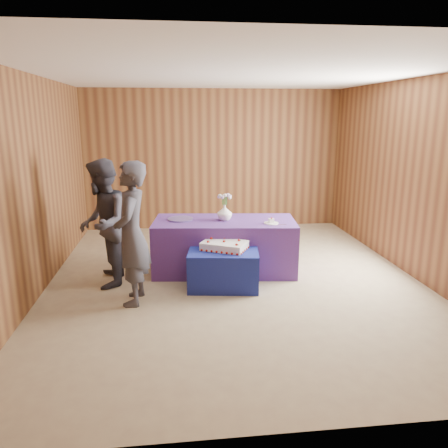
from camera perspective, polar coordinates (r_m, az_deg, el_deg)
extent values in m
plane|color=tan|center=(6.06, 1.36, -7.30)|extent=(6.00, 6.00, 0.00)
cube|color=brown|center=(8.66, -1.39, 8.38)|extent=(5.00, 0.04, 2.70)
cube|color=brown|center=(2.84, 10.02, -3.67)|extent=(5.00, 0.04, 2.70)
cube|color=brown|center=(5.90, -23.45, 4.57)|extent=(0.04, 6.00, 2.70)
cube|color=brown|center=(6.54, 23.77, 5.36)|extent=(0.04, 6.00, 2.70)
cube|color=white|center=(5.66, 1.52, 19.07)|extent=(5.00, 6.00, 0.04)
cube|color=navy|center=(5.78, -0.07, -5.73)|extent=(0.99, 0.82, 0.50)
cube|color=#4D328B|center=(6.30, 0.07, -2.84)|extent=(2.09, 1.12, 0.75)
cube|color=white|center=(5.70, 0.05, -2.82)|extent=(0.66, 0.59, 0.10)
sphere|color=#9C120C|center=(5.65, -3.25, -3.38)|extent=(0.03, 0.03, 0.03)
sphere|color=#9C120C|center=(5.45, 2.08, -4.01)|extent=(0.03, 0.03, 0.03)
sphere|color=#9C120C|center=(5.97, -1.80, -2.39)|extent=(0.03, 0.03, 0.03)
sphere|color=#9C120C|center=(5.79, 3.28, -2.95)|extent=(0.03, 0.03, 0.03)
sphere|color=#9C120C|center=(5.66, -1.86, -2.24)|extent=(0.03, 0.03, 0.03)
cone|color=#125121|center=(5.66, -1.62, -2.34)|extent=(0.02, 0.02, 0.02)
sphere|color=#9C120C|center=(5.70, 1.74, -2.10)|extent=(0.03, 0.03, 0.03)
cone|color=#125121|center=(5.71, 1.97, -2.20)|extent=(0.02, 0.02, 0.02)
sphere|color=#9C120C|center=(5.68, 0.05, -2.17)|extent=(0.03, 0.03, 0.03)
cone|color=#125121|center=(5.68, 0.28, -2.27)|extent=(0.02, 0.02, 0.02)
imported|color=white|center=(6.19, 0.07, 1.49)|extent=(0.25, 0.25, 0.22)
cylinder|color=#306A2A|center=(6.15, 0.37, 3.10)|extent=(0.01, 0.01, 0.13)
sphere|color=#C1A9DB|center=(6.15, 0.81, 3.72)|extent=(0.04, 0.04, 0.04)
cylinder|color=#306A2A|center=(6.17, 0.31, 3.13)|extent=(0.01, 0.01, 0.13)
sphere|color=white|center=(6.18, 0.66, 3.78)|extent=(0.04, 0.04, 0.04)
cylinder|color=#306A2A|center=(6.18, 0.19, 3.14)|extent=(0.01, 0.01, 0.13)
sphere|color=#C1A9DB|center=(6.21, 0.36, 3.82)|extent=(0.04, 0.04, 0.04)
cylinder|color=#306A2A|center=(6.18, 0.04, 3.15)|extent=(0.01, 0.01, 0.13)
sphere|color=white|center=(6.22, -0.01, 3.83)|extent=(0.04, 0.04, 0.04)
cylinder|color=#306A2A|center=(6.17, -0.11, 3.14)|extent=(0.01, 0.01, 0.13)
sphere|color=#C1A9DB|center=(6.20, -0.37, 3.81)|extent=(0.04, 0.04, 0.04)
cylinder|color=#306A2A|center=(6.16, -0.20, 3.11)|extent=(0.01, 0.01, 0.13)
sphere|color=white|center=(6.17, -0.61, 3.75)|extent=(0.04, 0.04, 0.04)
cylinder|color=#306A2A|center=(6.15, -0.22, 3.09)|extent=(0.01, 0.01, 0.13)
sphere|color=#C1A9DB|center=(6.13, -0.67, 3.68)|extent=(0.04, 0.04, 0.04)
cylinder|color=#306A2A|center=(6.13, -0.17, 3.06)|extent=(0.01, 0.01, 0.13)
sphere|color=white|center=(6.09, -0.53, 3.62)|extent=(0.04, 0.04, 0.04)
cylinder|color=#306A2A|center=(6.12, -0.05, 3.04)|extent=(0.01, 0.01, 0.13)
sphere|color=#C1A9DB|center=(6.07, -0.23, 3.58)|extent=(0.04, 0.04, 0.04)
cylinder|color=#306A2A|center=(6.12, 0.11, 3.04)|extent=(0.01, 0.01, 0.13)
sphere|color=white|center=(6.06, 0.16, 3.57)|extent=(0.04, 0.04, 0.04)
cylinder|color=#306A2A|center=(6.12, 0.25, 3.05)|extent=(0.01, 0.01, 0.13)
sphere|color=#C1A9DB|center=(6.07, 0.52, 3.59)|extent=(0.04, 0.04, 0.04)
cylinder|color=#306A2A|center=(6.14, 0.35, 3.07)|extent=(0.01, 0.01, 0.13)
sphere|color=white|center=(6.11, 0.76, 3.65)|extent=(0.04, 0.04, 0.04)
cylinder|color=#55468C|center=(6.26, -5.72, 0.65)|extent=(0.39, 0.39, 0.02)
cylinder|color=white|center=(6.05, 6.18, 0.12)|extent=(0.24, 0.24, 0.01)
cube|color=white|center=(6.04, 6.19, 0.45)|extent=(0.08, 0.07, 0.06)
sphere|color=#9C120C|center=(6.02, 6.24, 0.78)|extent=(0.02, 0.02, 0.02)
cube|color=silver|center=(5.98, 6.98, -0.11)|extent=(0.26, 0.05, 0.00)
imported|color=#393943|center=(5.22, -11.97, -1.28)|extent=(0.45, 0.65, 1.70)
imported|color=#36353F|center=(5.86, -15.52, 0.03)|extent=(0.66, 0.84, 1.67)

